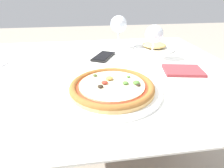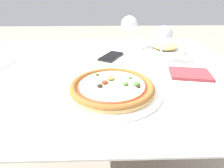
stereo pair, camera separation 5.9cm
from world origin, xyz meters
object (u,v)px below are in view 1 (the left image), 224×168
object	(u,v)px
pizza_plate	(112,88)
dining_table	(94,88)
wine_glass_far_right	(119,25)
side_plate	(154,47)
wine_glass_far_left	(154,35)
cell_phone	(103,56)

from	to	relation	value
pizza_plate	dining_table	bearing A→B (deg)	103.63
wine_glass_far_right	side_plate	size ratio (longest dim) A/B	0.79
wine_glass_far_right	wine_glass_far_left	bearing A→B (deg)	-56.99
pizza_plate	wine_glass_far_right	bearing A→B (deg)	77.79
wine_glass_far_left	wine_glass_far_right	bearing A→B (deg)	123.01
pizza_plate	cell_phone	xyz separation A→B (m)	(0.01, 0.34, -0.01)
wine_glass_far_left	cell_phone	size ratio (longest dim) A/B	0.98
wine_glass_far_left	wine_glass_far_right	world-z (taller)	wine_glass_far_right
cell_phone	pizza_plate	bearing A→B (deg)	-91.03
wine_glass_far_left	side_plate	distance (m)	0.19
side_plate	pizza_plate	bearing A→B (deg)	-123.93
pizza_plate	wine_glass_far_right	xyz separation A→B (m)	(0.11, 0.49, 0.11)
dining_table	side_plate	xyz separation A→B (m)	(0.34, 0.23, 0.10)
wine_glass_far_right	cell_phone	size ratio (longest dim) A/B	1.08
dining_table	pizza_plate	world-z (taller)	pizza_plate
pizza_plate	side_plate	xyz separation A→B (m)	(0.30, 0.44, -0.00)
wine_glass_far_right	dining_table	bearing A→B (deg)	-118.78
dining_table	wine_glass_far_left	distance (m)	0.36
dining_table	pizza_plate	size ratio (longest dim) A/B	3.75
pizza_plate	cell_phone	world-z (taller)	pizza_plate
dining_table	side_plate	world-z (taller)	side_plate
dining_table	wine_glass_far_right	xyz separation A→B (m)	(0.15, 0.28, 0.22)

